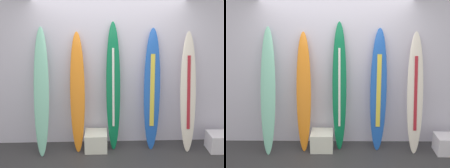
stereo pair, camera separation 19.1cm
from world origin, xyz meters
The scene contains 8 objects.
wall_back centered at (0.00, 1.30, 1.40)m, with size 7.20×0.20×2.80m, color silver.
surfboard_seafoam centered at (-1.12, 0.91, 1.03)m, with size 0.26×0.51×2.09m.
surfboard_sunset centered at (-0.54, 0.97, 1.01)m, with size 0.25×0.39×2.01m.
surfboard_emerald centered at (0.06, 1.01, 1.07)m, with size 0.24×0.34×2.17m.
surfboard_cobalt centered at (0.71, 1.00, 1.03)m, with size 0.29×0.35×2.07m.
surfboard_ivory centered at (1.32, 0.94, 0.99)m, with size 0.27×0.45×2.01m.
display_block_left centered at (-0.24, 0.91, 0.16)m, with size 0.38×0.38×0.32m.
display_block_center centered at (1.86, 0.81, 0.15)m, with size 0.35×0.35×0.30m.
Camera 2 is at (0.08, -3.18, 2.26)m, focal length 41.58 mm.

